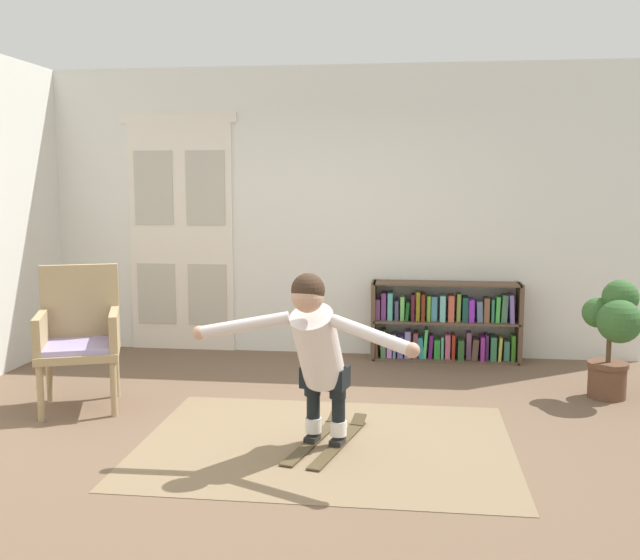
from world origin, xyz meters
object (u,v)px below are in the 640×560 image
wicker_chair (79,333)px  skis_pair (327,440)px  bookshelf (444,325)px  person_skier (317,345)px  potted_plant (613,331)px

wicker_chair → skis_pair: wicker_chair is taller
bookshelf → wicker_chair: wicker_chair is taller
bookshelf → person_skier: 2.85m
potted_plant → person_skier: bearing=-146.0°
potted_plant → person_skier: person_skier is taller
wicker_chair → bookshelf: bearing=33.0°
bookshelf → potted_plant: size_ratio=1.50×
potted_plant → person_skier: (-2.22, -1.50, 0.15)m
bookshelf → wicker_chair: 3.46m
bookshelf → wicker_chair: (-2.89, -1.88, 0.23)m
potted_plant → skis_pair: 2.58m
wicker_chair → person_skier: (1.97, -0.79, 0.13)m
bookshelf → person_skier: size_ratio=1.01×
bookshelf → potted_plant: 1.76m
skis_pair → person_skier: 0.72m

